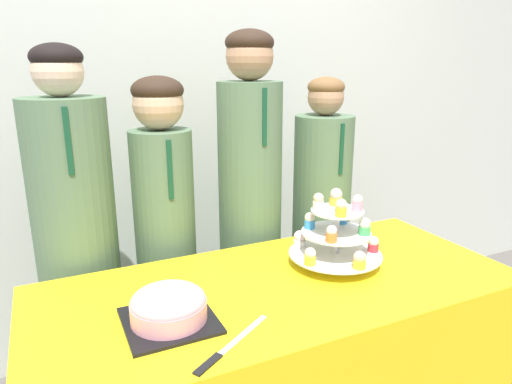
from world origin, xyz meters
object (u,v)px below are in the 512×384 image
cake_knife (222,353)px  student_2 (250,225)px  student_0 (80,266)px  round_cake (169,306)px  student_1 (167,255)px  cupcake_stand (336,233)px  student_3 (320,235)px

cake_knife → student_2: student_2 is taller
student_0 → cake_knife: bearing=-71.8°
round_cake → student_0: student_0 is taller
student_1 → student_2: student_2 is taller
round_cake → cupcake_stand: size_ratio=0.75×
student_1 → student_2: 0.38m
round_cake → cake_knife: 0.21m
student_0 → student_2: bearing=-0.0°
student_1 → cake_knife: bearing=-95.0°
round_cake → cupcake_stand: 0.65m
cake_knife → cupcake_stand: (0.55, 0.32, 0.12)m
cupcake_stand → student_0: 0.96m
student_1 → student_0: bearing=180.0°
student_3 → student_1: bearing=-180.0°
round_cake → student_1: 0.64m
student_2 → round_cake: bearing=-130.8°
student_2 → cupcake_stand: bearing=-77.7°
student_1 → student_3: (0.74, 0.00, -0.04)m
round_cake → cake_knife: round_cake is taller
cupcake_stand → student_2: bearing=102.3°
round_cake → student_2: student_2 is taller
student_3 → student_2: bearing=180.0°
round_cake → student_1: size_ratio=0.17×
student_0 → student_2: 0.71m
cake_knife → student_0: size_ratio=0.17×
cake_knife → student_1: student_1 is taller
student_0 → student_1: student_0 is taller
student_0 → student_1: (0.33, -0.00, -0.02)m
student_1 → student_2: size_ratio=0.89×
cake_knife → student_0: student_0 is taller
round_cake → student_2: 0.80m
cupcake_stand → student_0: bearing=149.2°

